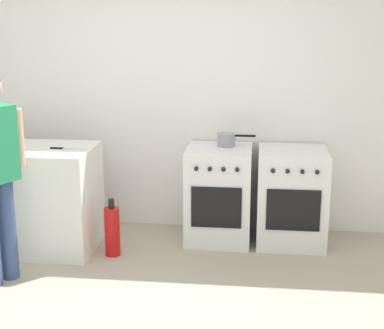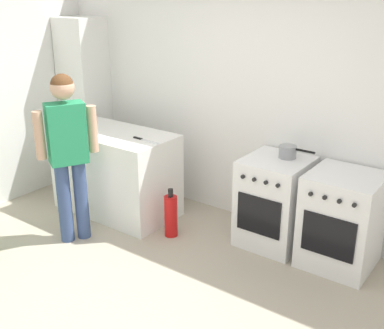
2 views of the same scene
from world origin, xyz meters
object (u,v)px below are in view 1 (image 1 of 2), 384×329
fire_extinguisher (112,231)px  knife_carving (68,149)px  pot (227,140)px  oven_left (219,194)px  oven_right (292,197)px

fire_extinguisher → knife_carving: bearing=168.8°
knife_carving → pot: bearing=20.9°
oven_left → fire_extinguisher: (-0.87, -0.48, -0.21)m
pot → knife_carving: (-1.31, -0.50, -0.00)m
pot → fire_extinguisher: pot is taller
oven_left → pot: 0.50m
oven_left → oven_right: size_ratio=1.00×
knife_carving → fire_extinguisher: (0.38, -0.07, -0.69)m
oven_left → pot: pot is taller
oven_right → knife_carving: knife_carving is taller
oven_right → knife_carving: bearing=-168.0°
fire_extinguisher → pot: bearing=31.7°
oven_right → pot: size_ratio=2.49×
oven_left → knife_carving: bearing=-162.1°
pot → fire_extinguisher: 1.29m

